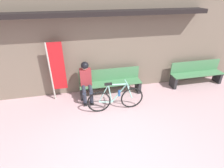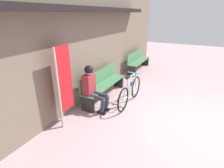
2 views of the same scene
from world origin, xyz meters
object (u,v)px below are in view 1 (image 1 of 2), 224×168
(park_bench_near, at_px, (110,83))
(park_bench_far, at_px, (196,74))
(bicycle, at_px, (116,99))
(person_seated, at_px, (86,79))
(banner_pole, at_px, (56,69))

(park_bench_near, distance_m, park_bench_far, 3.13)
(bicycle, xyz_separation_m, person_seated, (-0.75, 0.76, 0.32))
(person_seated, distance_m, banner_pole, 0.92)
(park_bench_near, distance_m, banner_pole, 1.73)
(park_bench_near, distance_m, person_seated, 0.83)
(banner_pole, bearing_deg, park_bench_far, -0.61)
(person_seated, height_order, banner_pole, banner_pole)
(park_bench_near, relative_size, bicycle, 1.22)
(person_seated, relative_size, banner_pole, 0.67)
(bicycle, xyz_separation_m, banner_pole, (-1.58, 0.93, 0.67))
(park_bench_near, bearing_deg, bicycle, -91.96)
(park_bench_near, height_order, park_bench_far, same)
(park_bench_near, height_order, bicycle, bicycle)
(bicycle, height_order, park_bench_far, bicycle)
(bicycle, bearing_deg, park_bench_far, 15.53)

